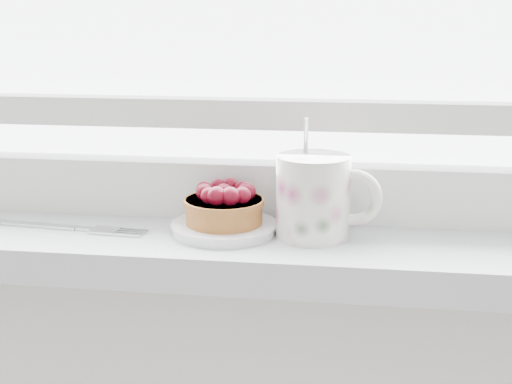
% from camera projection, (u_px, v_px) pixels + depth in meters
% --- Properties ---
extents(saucer, '(0.12, 0.12, 0.01)m').
position_uv_depth(saucer, '(224.00, 228.00, 0.83)').
color(saucer, white).
rests_on(saucer, windowsill).
extents(raspberry_tart, '(0.09, 0.09, 0.05)m').
position_uv_depth(raspberry_tart, '(224.00, 205.00, 0.82)').
color(raspberry_tart, brown).
rests_on(raspberry_tart, saucer).
extents(floral_mug, '(0.12, 0.09, 0.14)m').
position_uv_depth(floral_mug, '(316.00, 195.00, 0.80)').
color(floral_mug, silver).
rests_on(floral_mug, windowsill).
extents(fork, '(0.21, 0.04, 0.00)m').
position_uv_depth(fork, '(63.00, 227.00, 0.85)').
color(fork, silver).
rests_on(fork, windowsill).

